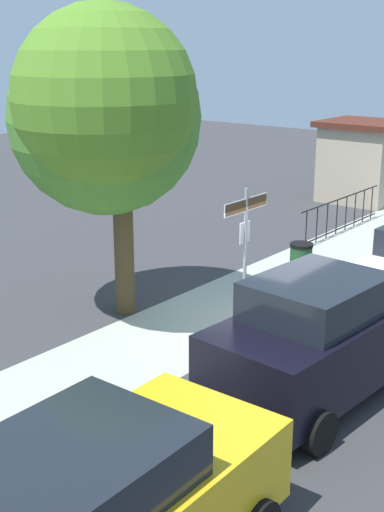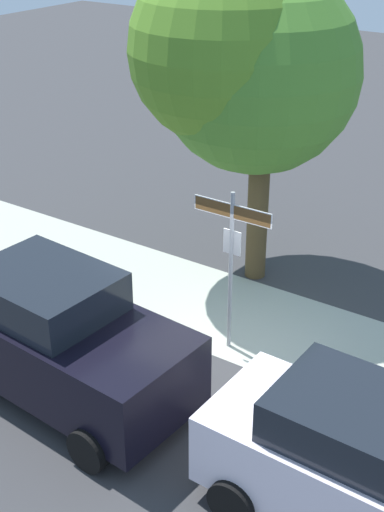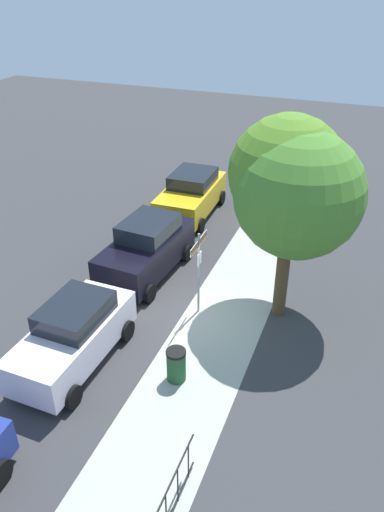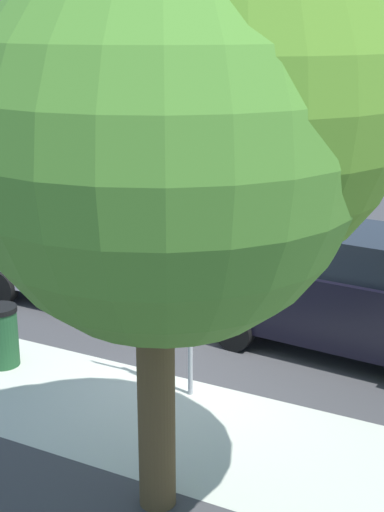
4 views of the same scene
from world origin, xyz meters
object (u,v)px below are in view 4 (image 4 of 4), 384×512
(street_sign, at_px, (190,265))
(car_black, at_px, (345,292))
(car_white, at_px, (90,256))
(trash_bin, at_px, (1,336))
(shade_tree, at_px, (186,129))

(street_sign, height_order, car_black, street_sign)
(street_sign, distance_m, car_black, 3.09)
(car_white, bearing_deg, trash_bin, 98.25)
(car_black, distance_m, trash_bin, 5.51)
(trash_bin, bearing_deg, street_sign, -170.80)
(shade_tree, relative_size, car_white, 1.48)
(street_sign, distance_m, trash_bin, 3.46)
(shade_tree, distance_m, car_black, 5.91)
(street_sign, xyz_separation_m, car_black, (-1.50, -2.53, -0.96))
(shade_tree, height_order, car_black, shade_tree)
(street_sign, relative_size, car_white, 0.68)
(car_white, bearing_deg, car_black, -177.30)
(street_sign, relative_size, car_black, 0.64)
(car_black, relative_size, trash_bin, 4.52)
(car_black, bearing_deg, car_white, 5.24)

